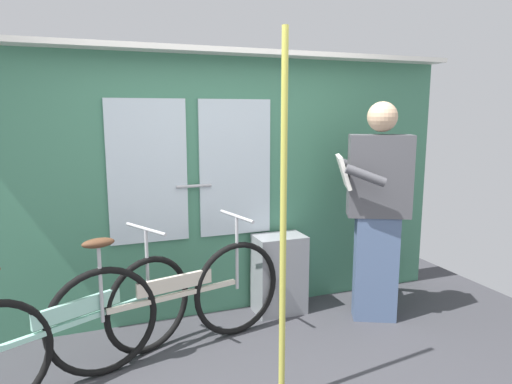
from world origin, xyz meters
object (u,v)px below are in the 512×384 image
trash_bin_by_wall (279,274)px  handrail_pole (283,227)px  bicycle_near_door (175,301)px  passenger_reading_newspaper (377,207)px  bicycle_leaning_behind (78,327)px

trash_bin_by_wall → handrail_pole: handrail_pole is taller
bicycle_near_door → passenger_reading_newspaper: (1.61, -0.02, 0.54)m
passenger_reading_newspaper → bicycle_leaning_behind: bearing=29.4°
bicycle_leaning_behind → handrail_pole: 1.43m
trash_bin_by_wall → passenger_reading_newspaper: bearing=-29.8°
bicycle_near_door → passenger_reading_newspaper: 1.70m
bicycle_leaning_behind → handrail_pole: size_ratio=0.73×
handrail_pole → trash_bin_by_wall: bearing=67.2°
bicycle_leaning_behind → handrail_pole: bearing=-57.1°
passenger_reading_newspaper → handrail_pole: (-1.15, -0.76, 0.13)m
passenger_reading_newspaper → handrail_pole: 1.39m
bicycle_leaning_behind → passenger_reading_newspaper: (2.24, 0.14, 0.56)m
trash_bin_by_wall → handrail_pole: (-0.48, -1.15, 0.72)m
bicycle_leaning_behind → passenger_reading_newspaper: passenger_reading_newspaper is taller
passenger_reading_newspaper → handrail_pole: handrail_pole is taller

